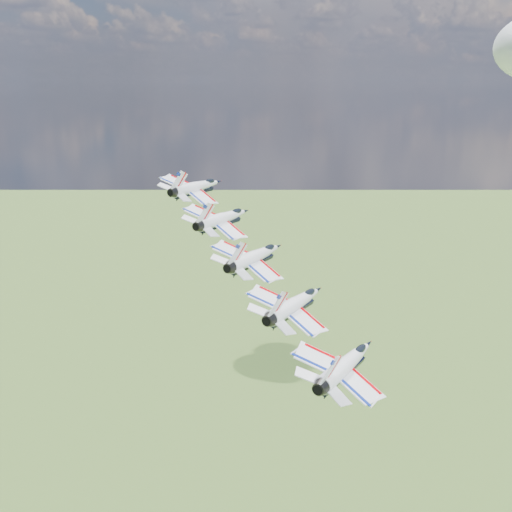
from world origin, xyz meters
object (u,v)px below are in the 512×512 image
at_px(jet_1, 224,218).
at_px(jet_0, 197,187).
at_px(jet_4, 347,363).
at_px(jet_2, 256,256).
at_px(jet_3, 296,303).

bearing_deg(jet_1, jet_0, 145.87).
height_order(jet_0, jet_4, jet_0).
xyz_separation_m(jet_2, jet_4, (14.89, -14.94, -5.56)).
bearing_deg(jet_3, jet_2, 145.87).
bearing_deg(jet_4, jet_2, 145.87).
bearing_deg(jet_2, jet_4, -34.13).
xyz_separation_m(jet_2, jet_3, (7.44, -7.47, -2.78)).
bearing_deg(jet_3, jet_0, 145.87).
relative_size(jet_0, jet_3, 1.00).
bearing_deg(jet_1, jet_4, -34.13).
height_order(jet_0, jet_3, jet_0).
height_order(jet_1, jet_2, jet_1).
relative_size(jet_2, jet_4, 1.00).
bearing_deg(jet_4, jet_1, 145.87).
relative_size(jet_0, jet_2, 1.00).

